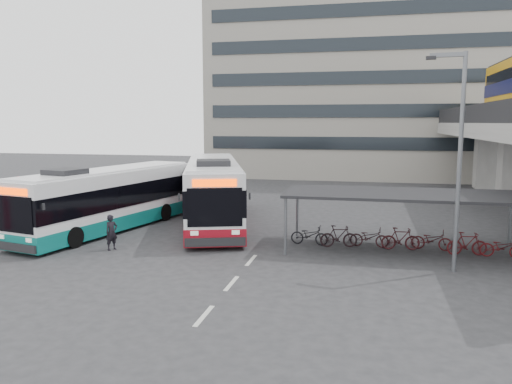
% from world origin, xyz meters
% --- Properties ---
extents(ground, '(120.00, 120.00, 0.00)m').
position_xyz_m(ground, '(0.00, 0.00, 0.00)').
color(ground, '#28282B').
rests_on(ground, ground).
extents(bike_shelter, '(10.00, 4.00, 2.54)m').
position_xyz_m(bike_shelter, '(8.50, 3.00, 1.36)').
color(bike_shelter, '#595B60').
rests_on(bike_shelter, ground).
extents(office_block, '(30.00, 15.00, 25.00)m').
position_xyz_m(office_block, '(6.00, 36.00, 12.50)').
color(office_block, gray).
rests_on(office_block, ground).
extents(road_markings, '(0.15, 7.60, 0.01)m').
position_xyz_m(road_markings, '(2.50, -3.00, 0.01)').
color(road_markings, beige).
rests_on(road_markings, ground).
extents(bus_main, '(6.55, 12.87, 3.74)m').
position_xyz_m(bus_main, '(-1.29, 6.99, 1.74)').
color(bus_main, white).
rests_on(bus_main, ground).
extents(bus_teal, '(4.89, 11.81, 3.41)m').
position_xyz_m(bus_teal, '(-6.00, 4.10, 1.58)').
color(bus_teal, white).
rests_on(bus_teal, ground).
extents(pedestrian, '(0.61, 0.68, 1.56)m').
position_xyz_m(pedestrian, '(-3.84, 0.33, 0.78)').
color(pedestrian, black).
rests_on(pedestrian, ground).
extents(lamp_post, '(1.41, 0.38, 8.04)m').
position_xyz_m(lamp_post, '(10.15, 0.20, 4.58)').
color(lamp_post, '#595B60').
rests_on(lamp_post, ground).
extents(sign_totem_north, '(0.49, 0.21, 2.25)m').
position_xyz_m(sign_totem_north, '(-13.76, 7.43, 1.17)').
color(sign_totem_north, '#A30A25').
rests_on(sign_totem_north, ground).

